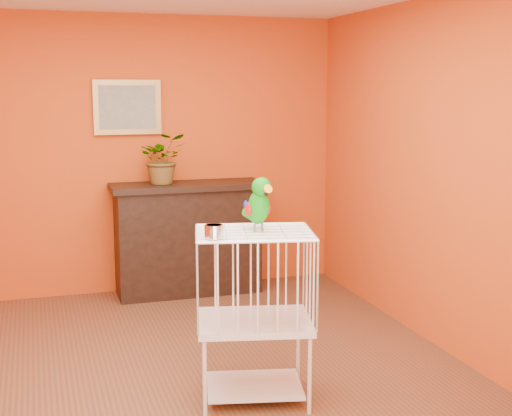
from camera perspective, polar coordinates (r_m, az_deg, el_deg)
name	(u,v)px	position (r m, az deg, el deg)	size (l,w,h in m)	color
ground	(178,380)	(4.93, -6.24, -13.49)	(4.50, 4.50, 0.00)	brown
room_shell	(174,143)	(4.55, -6.61, 5.20)	(4.50, 4.50, 4.50)	#C64012
console_cabinet	(188,238)	(6.75, -5.47, -2.42)	(1.42, 0.51, 1.05)	black
potted_plant	(163,164)	(6.61, -7.46, 3.51)	(0.42, 0.47, 0.37)	#26722D
framed_picture	(127,107)	(6.73, -10.25, 7.94)	(0.62, 0.04, 0.50)	#B1843F
birdcage	(254,313)	(4.43, -0.15, -8.44)	(0.79, 0.67, 1.07)	silver
feed_cup	(214,231)	(4.09, -3.39, -1.88)	(0.11, 0.11, 0.08)	silver
parrot	(259,203)	(4.30, 0.21, 0.38)	(0.17, 0.30, 0.33)	#59544C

